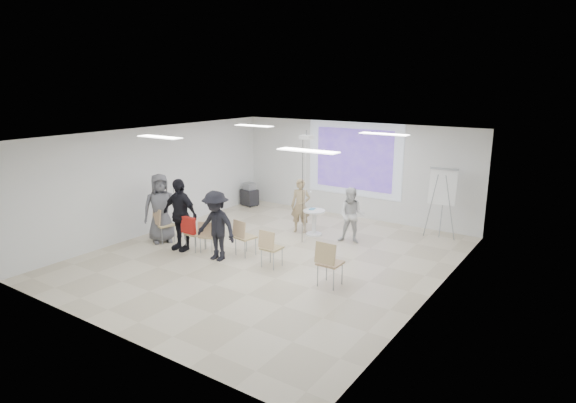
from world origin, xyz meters
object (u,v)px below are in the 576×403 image
Objects in this scene: chair_right_far at (328,260)px; audience_mid at (216,221)px; chair_left_inner at (207,234)px; chair_right_inner at (270,245)px; pedestal_table at (314,221)px; audience_left at (180,209)px; av_cart at (250,195)px; flipchart_easel at (443,187)px; chair_left_mid at (193,231)px; audience_outer at (160,204)px; player_right at (352,213)px; laptop at (209,235)px; chair_far_left at (162,222)px; player_left at (301,202)px; chair_center at (243,235)px.

audience_mid is at bearing -178.36° from chair_right_far.
chair_right_inner is at bearing -16.22° from chair_left_inner.
pedestal_table is 0.35× the size of audience_left.
chair_left_inner reaches higher than av_cart.
pedestal_table is at bearing -156.76° from flipchart_easel.
chair_left_mid is (-1.87, -2.85, 0.11)m from pedestal_table.
audience_outer is (-3.52, -0.10, 0.50)m from chair_right_inner.
chair_right_inner is (1.90, 0.06, 0.05)m from chair_left_inner.
player_right reaches higher than laptop.
chair_right_far is at bearing 16.41° from chair_far_left.
audience_mid is (-2.11, -2.97, 0.14)m from player_right.
pedestal_table is 1.23m from player_right.
chair_left_inner is (-1.01, -2.78, -0.38)m from player_left.
laptop is 0.14× the size of audience_left.
chair_center is at bearing -103.79° from pedestal_table.
chair_left_inner is 1.71m from audience_outer.
audience_outer reaches higher than chair_center.
player_right reaches higher than chair_center.
laptop is at bearing 149.19° from audience_mid.
laptop is (1.54, 0.18, -0.12)m from chair_far_left.
chair_right_inner is 0.43× the size of audience_left.
pedestal_table is at bearing 50.36° from audience_left.
chair_center reaches higher than chair_left_mid.
player_left is 1.91× the size of chair_right_inner.
laptop is at bearing -131.58° from player_left.
player_left is 3.87m from chair_right_far.
flipchart_easel is at bearing 48.78° from audience_mid.
pedestal_table is at bearing -25.73° from player_left.
flipchart_easel is (3.60, 4.09, 0.90)m from chair_center.
audience_left reaches higher than flipchart_easel.
chair_left_inner is at bearing -130.56° from player_left.
av_cart is (-1.71, 4.45, -0.16)m from chair_left_mid.
chair_left_mid is at bearing -123.37° from pedestal_table.
audience_outer is at bearing -162.35° from player_right.
audience_outer is at bearing -178.36° from chair_right_inner.
audience_outer reaches higher than chair_right_far.
flipchart_easel is (1.85, 1.67, 0.62)m from player_right.
chair_left_inner reaches higher than pedestal_table.
player_left reaches higher than pedestal_table.
player_right is (1.16, 0.01, 0.42)m from pedestal_table.
chair_center is 1.16× the size of av_cart.
chair_center is at bearing 26.33° from chair_far_left.
player_right is 0.78× the size of audience_left.
pedestal_table is 0.36× the size of audience_outer.
player_left is at bearing 57.13° from audience_left.
chair_right_far is at bearing -54.14° from pedestal_table.
chair_right_far is at bearing 158.49° from laptop.
chair_left_mid is at bearing -56.41° from av_cart.
flipchart_easel is (6.06, 4.50, 0.89)m from chair_far_left.
audience_mid reaches higher than chair_far_left.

